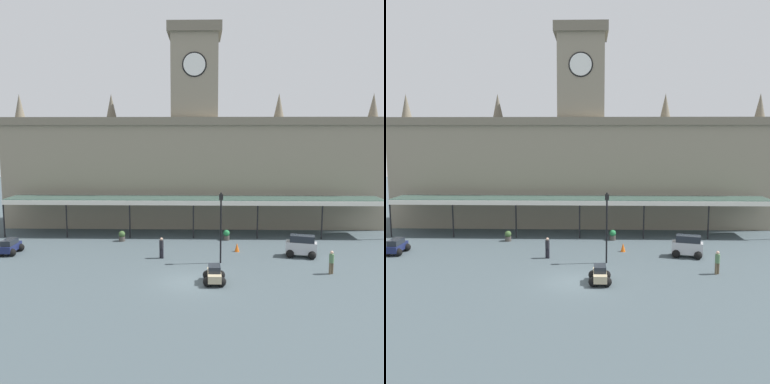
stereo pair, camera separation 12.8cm
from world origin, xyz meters
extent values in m
plane|color=#3F4C51|center=(0.00, 0.00, 0.00)|extent=(140.00, 140.00, 0.00)
cube|color=gray|center=(0.00, 18.77, 5.75)|extent=(39.87, 6.17, 11.51)
cube|color=#756C5B|center=(0.00, 15.54, 11.11)|extent=(39.87, 0.30, 0.80)
cube|color=gray|center=(0.00, 18.77, 15.71)|extent=(4.80, 4.80, 8.40)
cube|color=#6E6655|center=(0.00, 18.77, 20.41)|extent=(5.50, 5.50, 1.00)
cylinder|color=white|center=(0.00, 16.31, 16.71)|extent=(2.20, 0.12, 2.20)
cylinder|color=black|center=(0.00, 16.35, 16.71)|extent=(2.46, 0.06, 2.46)
cone|color=#675F50|center=(-18.93, 18.77, 12.81)|extent=(1.10, 1.10, 2.60)
cone|color=#675F50|center=(-8.97, 18.77, 12.81)|extent=(1.10, 1.10, 2.60)
cone|color=#675F50|center=(8.97, 18.77, 12.81)|extent=(1.10, 1.10, 2.60)
cone|color=#675F50|center=(18.93, 18.77, 12.81)|extent=(1.10, 1.10, 2.60)
cube|color=#38564C|center=(0.00, 13.49, 3.59)|extent=(36.25, 3.20, 0.16)
cube|color=silver|center=(0.00, 11.89, 3.39)|extent=(36.25, 0.12, 0.44)
cylinder|color=black|center=(-18.12, 12.04, 1.76)|extent=(0.14, 0.14, 3.51)
cylinder|color=black|center=(-12.08, 12.04, 1.76)|extent=(0.14, 0.14, 3.51)
cylinder|color=black|center=(-6.04, 12.04, 1.76)|extent=(0.14, 0.14, 3.51)
cylinder|color=black|center=(0.00, 12.04, 1.76)|extent=(0.14, 0.14, 3.51)
cylinder|color=black|center=(6.04, 12.04, 1.76)|extent=(0.14, 0.14, 3.51)
cylinder|color=black|center=(12.08, 12.04, 1.76)|extent=(0.14, 0.14, 3.51)
cube|color=tan|center=(1.63, -0.17, 0.52)|extent=(0.89, 2.06, 0.50)
cube|color=#1E232B|center=(1.63, -0.12, 0.98)|extent=(0.81, 1.10, 0.42)
sphere|color=black|center=(2.07, -0.84, 0.32)|extent=(0.64, 0.64, 0.64)
sphere|color=black|center=(1.19, -0.85, 0.32)|extent=(0.64, 0.64, 0.64)
sphere|color=black|center=(2.07, 0.51, 0.32)|extent=(0.64, 0.64, 0.64)
sphere|color=black|center=(1.19, 0.50, 0.32)|extent=(0.64, 0.64, 0.64)
cube|color=#19214C|center=(-14.95, 6.40, 0.54)|extent=(0.93, 2.26, 0.55)
cube|color=#1E232B|center=(-14.96, 6.20, 1.05)|extent=(0.85, 1.56, 0.45)
sphere|color=black|center=(-15.39, 7.18, 0.32)|extent=(0.64, 0.64, 0.64)
sphere|color=black|center=(-14.49, 7.17, 0.32)|extent=(0.64, 0.64, 0.64)
sphere|color=black|center=(-15.42, 5.63, 0.32)|extent=(0.64, 0.64, 0.64)
sphere|color=black|center=(-14.52, 5.62, 0.32)|extent=(0.64, 0.64, 0.64)
cube|color=#B2B5BA|center=(8.80, 6.06, 0.74)|extent=(2.56, 1.53, 0.95)
cube|color=#1E232B|center=(8.85, 6.05, 1.50)|extent=(2.07, 1.35, 0.55)
sphere|color=black|center=(7.85, 5.82, 0.32)|extent=(0.64, 0.64, 0.64)
sphere|color=black|center=(8.10, 6.74, 0.32)|extent=(0.64, 0.64, 0.64)
sphere|color=black|center=(9.50, 5.38, 0.32)|extent=(0.64, 0.64, 0.64)
sphere|color=black|center=(9.74, 6.30, 0.32)|extent=(0.64, 0.64, 0.64)
cylinder|color=brown|center=(9.83, 1.80, 0.41)|extent=(0.17, 0.17, 0.82)
cylinder|color=brown|center=(10.02, 1.91, 0.41)|extent=(0.17, 0.17, 0.82)
cylinder|color=#4C724C|center=(9.92, 1.86, 1.13)|extent=(0.34, 0.34, 0.62)
sphere|color=tan|center=(9.92, 1.86, 1.55)|extent=(0.23, 0.23, 0.23)
cylinder|color=black|center=(-2.31, 5.33, 0.41)|extent=(0.17, 0.17, 0.82)
cylinder|color=black|center=(-2.49, 5.47, 0.41)|extent=(0.17, 0.17, 0.82)
cylinder|color=black|center=(-2.40, 5.40, 1.13)|extent=(0.34, 0.34, 0.62)
sphere|color=tan|center=(-2.40, 5.40, 1.55)|extent=(0.23, 0.23, 0.23)
cylinder|color=black|center=(2.24, 4.26, 2.45)|extent=(0.13, 0.13, 4.89)
cube|color=black|center=(2.24, 4.26, 5.11)|extent=(0.30, 0.30, 0.44)
sphere|color=black|center=(2.24, 4.26, 5.39)|extent=(0.14, 0.14, 0.14)
cone|color=orange|center=(3.76, 7.46, 0.37)|extent=(0.40, 0.40, 0.73)
cylinder|color=#47423D|center=(3.10, 11.37, 0.21)|extent=(0.56, 0.56, 0.42)
sphere|color=#23773F|center=(3.10, 11.37, 0.66)|extent=(0.60, 0.60, 0.60)
cylinder|color=#47423D|center=(-6.57, 10.73, 0.21)|extent=(0.56, 0.56, 0.42)
sphere|color=#3B592D|center=(-6.57, 10.73, 0.66)|extent=(0.60, 0.60, 0.60)
camera|label=1|loc=(0.80, -27.02, 9.73)|focal=39.42mm
camera|label=2|loc=(0.93, -27.02, 9.73)|focal=39.42mm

